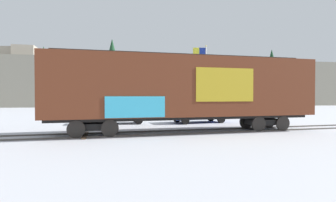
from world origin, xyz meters
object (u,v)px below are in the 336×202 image
Objects in this scene: parked_car_blue at (199,112)px; parked_car_silver at (119,112)px; freight_car at (186,88)px; flagpole at (203,70)px.

parked_car_silver is at bearing 178.23° from parked_car_blue.
parked_car_blue is at bearing 66.18° from freight_car.
parked_car_blue is (-2.65, -7.36, -4.17)m from flagpole.
flagpole reaches higher than parked_car_silver.
freight_car reaches higher than parked_car_blue.
freight_car is 3.82× the size of parked_car_silver.
freight_car is at bearing -113.82° from parked_car_blue.
freight_car is 13.81m from flagpole.
parked_car_blue is (6.38, -0.20, -0.05)m from parked_car_silver.
flagpole is 1.59× the size of parked_car_blue.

